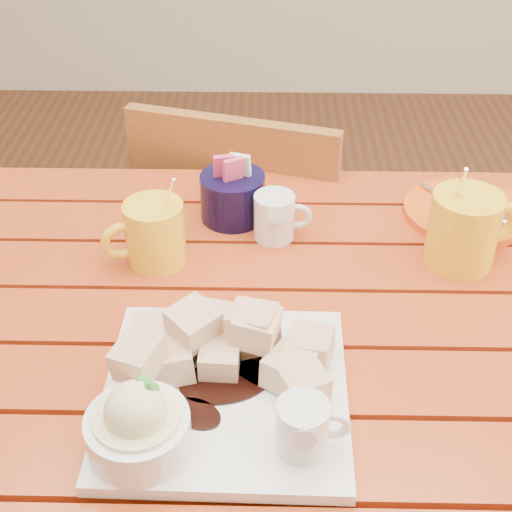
{
  "coord_description": "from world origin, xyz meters",
  "views": [
    {
      "loc": [
        0.04,
        -0.72,
        1.37
      ],
      "look_at": [
        0.03,
        0.04,
        0.82
      ],
      "focal_mm": 50.0,
      "sensor_mm": 36.0,
      "label": 1
    }
  ],
  "objects_px": {
    "dessert_plate": "(209,387)",
    "coffee_mug_right": "(465,228)",
    "table": "(236,374)",
    "coffee_mug_left": "(153,233)",
    "chair_far": "(249,257)",
    "orange_saucer": "(466,212)"
  },
  "relations": [
    {
      "from": "table",
      "to": "dessert_plate",
      "type": "distance_m",
      "value": 0.22
    },
    {
      "from": "coffee_mug_right",
      "to": "coffee_mug_left",
      "type": "bearing_deg",
      "value": 161.0
    },
    {
      "from": "table",
      "to": "coffee_mug_left",
      "type": "height_order",
      "value": "coffee_mug_left"
    },
    {
      "from": "coffee_mug_left",
      "to": "orange_saucer",
      "type": "bearing_deg",
      "value": -8.86
    },
    {
      "from": "table",
      "to": "dessert_plate",
      "type": "height_order",
      "value": "dessert_plate"
    },
    {
      "from": "coffee_mug_right",
      "to": "chair_far",
      "type": "bearing_deg",
      "value": 109.42
    },
    {
      "from": "coffee_mug_left",
      "to": "chair_far",
      "type": "distance_m",
      "value": 0.53
    },
    {
      "from": "coffee_mug_left",
      "to": "orange_saucer",
      "type": "distance_m",
      "value": 0.5
    },
    {
      "from": "coffee_mug_right",
      "to": "chair_far",
      "type": "height_order",
      "value": "coffee_mug_right"
    },
    {
      "from": "coffee_mug_right",
      "to": "orange_saucer",
      "type": "xyz_separation_m",
      "value": [
        0.04,
        0.12,
        -0.05
      ]
    },
    {
      "from": "dessert_plate",
      "to": "coffee_mug_left",
      "type": "distance_m",
      "value": 0.3
    },
    {
      "from": "dessert_plate",
      "to": "coffee_mug_right",
      "type": "relative_size",
      "value": 1.71
    },
    {
      "from": "coffee_mug_left",
      "to": "orange_saucer",
      "type": "xyz_separation_m",
      "value": [
        0.48,
        0.13,
        -0.04
      ]
    },
    {
      "from": "coffee_mug_left",
      "to": "coffee_mug_right",
      "type": "height_order",
      "value": "coffee_mug_right"
    },
    {
      "from": "coffee_mug_right",
      "to": "orange_saucer",
      "type": "height_order",
      "value": "coffee_mug_right"
    },
    {
      "from": "table",
      "to": "chair_far",
      "type": "distance_m",
      "value": 0.55
    },
    {
      "from": "coffee_mug_left",
      "to": "chair_far",
      "type": "height_order",
      "value": "coffee_mug_left"
    },
    {
      "from": "coffee_mug_left",
      "to": "orange_saucer",
      "type": "relative_size",
      "value": 0.73
    },
    {
      "from": "table",
      "to": "chair_far",
      "type": "relative_size",
      "value": 1.43
    },
    {
      "from": "table",
      "to": "coffee_mug_left",
      "type": "xyz_separation_m",
      "value": [
        -0.12,
        0.12,
        0.16
      ]
    },
    {
      "from": "coffee_mug_left",
      "to": "table",
      "type": "bearing_deg",
      "value": -69.36
    },
    {
      "from": "dessert_plate",
      "to": "coffee_mug_right",
      "type": "xyz_separation_m",
      "value": [
        0.34,
        0.29,
        0.02
      ]
    }
  ]
}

